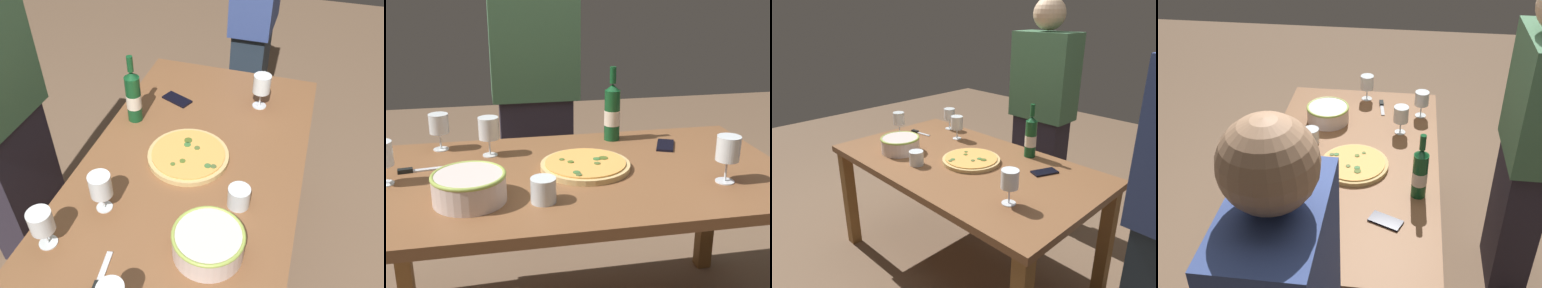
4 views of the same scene
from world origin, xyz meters
TOP-DOWN VIEW (x-y plane):
  - dining_table at (0.00, 0.00)m, footprint 1.60×0.90m
  - pizza at (0.03, 0.03)m, footprint 0.34×0.34m
  - serving_bowl at (-0.40, -0.18)m, footprint 0.24×0.24m
  - wine_bottle at (0.22, 0.35)m, footprint 0.07×0.07m
  - wine_glass_near_pizza at (-0.32, 0.24)m, footprint 0.08×0.08m
  - wine_glass_by_bottle at (0.50, -0.19)m, footprint 0.08×0.08m
  - wine_glass_far_right at (-0.52, 0.36)m, footprint 0.08×0.08m
  - cup_amber at (-0.16, -0.23)m, footprint 0.08×0.08m
  - cell_phone at (0.43, 0.21)m, footprint 0.12×0.16m
  - pizza_knife at (-0.60, 0.12)m, footprint 0.17×0.04m
  - person_guest_left at (-0.06, 0.88)m, footprint 0.45×0.24m

SIDE VIEW (x-z plane):
  - dining_table at x=0.00m, z-range 0.28..1.03m
  - cell_phone at x=0.43m, z-range 0.75..0.76m
  - pizza_knife at x=-0.60m, z-range 0.75..0.76m
  - pizza at x=0.03m, z-range 0.75..0.78m
  - cup_amber at x=-0.16m, z-range 0.75..0.83m
  - serving_bowl at x=-0.40m, z-range 0.75..0.85m
  - person_guest_left at x=-0.06m, z-range 0.01..1.69m
  - wine_glass_far_right at x=-0.52m, z-range 0.78..0.94m
  - wine_glass_near_pizza at x=-0.32m, z-range 0.78..0.95m
  - wine_glass_by_bottle at x=0.50m, z-range 0.78..0.95m
  - wine_bottle at x=0.22m, z-range 0.71..1.04m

